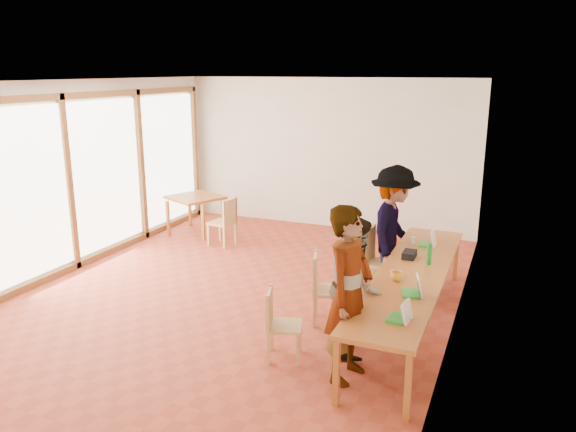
{
  "coord_description": "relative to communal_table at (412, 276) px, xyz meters",
  "views": [
    {
      "loc": [
        3.56,
        -6.7,
        3.15
      ],
      "look_at": [
        0.58,
        0.54,
        1.1
      ],
      "focal_mm": 35.0,
      "sensor_mm": 36.0,
      "label": 1
    }
  ],
  "objects": [
    {
      "name": "chair_mid",
      "position": [
        -1.08,
        -0.23,
        -0.15
      ],
      "size": [
        0.53,
        0.53,
        0.48
      ],
      "rotation": [
        0.0,
        0.0,
        0.32
      ],
      "color": "tan",
      "rests_on": "ground"
    },
    {
      "name": "window_wall",
      "position": [
        -5.46,
        0.15,
        0.8
      ],
      "size": [
        0.1,
        8.0,
        3.0
      ],
      "primitive_type": "cube",
      "color": "white",
      "rests_on": "ground"
    },
    {
      "name": "wall_back",
      "position": [
        -2.5,
        4.15,
        0.8
      ],
      "size": [
        6.0,
        0.1,
        3.0
      ],
      "primitive_type": "cube",
      "color": "silver",
      "rests_on": "ground"
    },
    {
      "name": "chair_spare",
      "position": [
        -3.76,
        2.15,
        -0.16
      ],
      "size": [
        0.46,
        0.46,
        0.47
      ],
      "rotation": [
        0.0,
        0.0,
        3.01
      ],
      "color": "tan",
      "rests_on": "ground"
    },
    {
      "name": "ceiling",
      "position": [
        -2.5,
        0.15,
        2.32
      ],
      "size": [
        6.0,
        8.0,
        0.04
      ],
      "primitive_type": "cube",
      "color": "white",
      "rests_on": "wall_back"
    },
    {
      "name": "laptop_far",
      "position": [
        0.03,
        1.16,
        0.11
      ],
      "size": [
        0.23,
        0.27,
        0.22
      ],
      "rotation": [
        0.0,
        0.0,
        0.02
      ],
      "color": "green",
      "rests_on": "communal_table"
    },
    {
      "name": "side_table",
      "position": [
        -4.69,
        2.64,
        -0.03
      ],
      "size": [
        0.9,
        0.9,
        0.75
      ],
      "rotation": [
        0.0,
        0.0,
        -0.43
      ],
      "color": "#A25924",
      "rests_on": "ground"
    },
    {
      "name": "ground",
      "position": [
        -2.5,
        0.15,
        -0.7
      ],
      "size": [
        8.0,
        8.0,
        0.0
      ],
      "primitive_type": "plane",
      "color": "#A73F28",
      "rests_on": "ground"
    },
    {
      "name": "pink_phone",
      "position": [
        -0.23,
        -0.09,
        0.05
      ],
      "size": [
        0.05,
        0.1,
        0.01
      ],
      "primitive_type": "cube",
      "color": "#F745A6",
      "rests_on": "communal_table"
    },
    {
      "name": "person_far",
      "position": [
        -0.47,
        1.1,
        0.23
      ],
      "size": [
        0.7,
        1.21,
        1.86
      ],
      "primitive_type": "imported",
      "rotation": [
        0.0,
        0.0,
        1.58
      ],
      "color": "gray",
      "rests_on": "ground"
    },
    {
      "name": "yellow_mug",
      "position": [
        -0.12,
        -0.36,
        0.1
      ],
      "size": [
        0.17,
        0.17,
        0.11
      ],
      "primitive_type": "imported",
      "rotation": [
        0.0,
        0.0,
        0.34
      ],
      "color": "#FFAD31",
      "rests_on": "communal_table"
    },
    {
      "name": "clear_glass",
      "position": [
        -0.21,
        1.19,
        0.09
      ],
      "size": [
        0.07,
        0.07,
        0.09
      ],
      "primitive_type": "cylinder",
      "color": "silver",
      "rests_on": "communal_table"
    },
    {
      "name": "chair_far",
      "position": [
        -0.9,
        1.04,
        -0.15
      ],
      "size": [
        0.48,
        0.48,
        0.48
      ],
      "rotation": [
        0.0,
        0.0,
        -0.16
      ],
      "color": "tan",
      "rests_on": "ground"
    },
    {
      "name": "black_pouch",
      "position": [
        -0.13,
        0.52,
        0.09
      ],
      "size": [
        0.16,
        0.26,
        0.09
      ],
      "primitive_type": "cube",
      "color": "black",
      "rests_on": "communal_table"
    },
    {
      "name": "wall_right",
      "position": [
        0.5,
        0.15,
        0.8
      ],
      "size": [
        0.1,
        8.0,
        3.0
      ],
      "primitive_type": "cube",
      "color": "silver",
      "rests_on": "ground"
    },
    {
      "name": "laptop_mid",
      "position": [
        0.16,
        -0.71,
        0.11
      ],
      "size": [
        0.28,
        0.3,
        0.22
      ],
      "rotation": [
        0.0,
        0.0,
        0.27
      ],
      "color": "green",
      "rests_on": "communal_table"
    },
    {
      "name": "laptop_near",
      "position": [
        0.16,
        -1.41,
        0.1
      ],
      "size": [
        0.24,
        0.27,
        0.21
      ],
      "rotation": [
        0.0,
        0.0,
        -0.12
      ],
      "color": "green",
      "rests_on": "communal_table"
    },
    {
      "name": "person_near",
      "position": [
        -0.39,
        -1.39,
        0.23
      ],
      "size": [
        0.55,
        0.74,
        1.86
      ],
      "primitive_type": "imported",
      "rotation": [
        0.0,
        0.0,
        1.41
      ],
      "color": "gray",
      "rests_on": "ground"
    },
    {
      "name": "condiment_cup",
      "position": [
        -0.12,
        -0.2,
        0.08
      ],
      "size": [
        0.08,
        0.08,
        0.06
      ],
      "primitive_type": "cylinder",
      "color": "white",
      "rests_on": "communal_table"
    },
    {
      "name": "green_bottle",
      "position": [
        0.14,
        0.36,
        0.19
      ],
      "size": [
        0.07,
        0.07,
        0.28
      ],
      "primitive_type": "cylinder",
      "color": "#1A7827",
      "rests_on": "communal_table"
    },
    {
      "name": "chair_empty",
      "position": [
        -0.7,
        0.96,
        -0.11
      ],
      "size": [
        0.51,
        0.51,
        0.51
      ],
      "rotation": [
        0.0,
        0.0,
        -0.15
      ],
      "color": "tan",
      "rests_on": "ground"
    },
    {
      "name": "chair_near",
      "position": [
        -1.24,
        -1.3,
        -0.21
      ],
      "size": [
        0.47,
        0.47,
        0.43
      ],
      "rotation": [
        0.0,
        0.0,
        0.31
      ],
      "color": "tan",
      "rests_on": "ground"
    },
    {
      "name": "person_mid",
      "position": [
        -0.5,
        -0.77,
        0.09
      ],
      "size": [
        0.81,
        0.92,
        1.58
      ],
      "primitive_type": "imported",
      "rotation": [
        0.0,
        0.0,
        1.88
      ],
      "color": "gray",
      "rests_on": "ground"
    },
    {
      "name": "communal_table",
      "position": [
        0.0,
        0.0,
        0.0
      ],
      "size": [
        0.8,
        4.0,
        0.75
      ],
      "color": "#A25924",
      "rests_on": "ground"
    }
  ]
}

